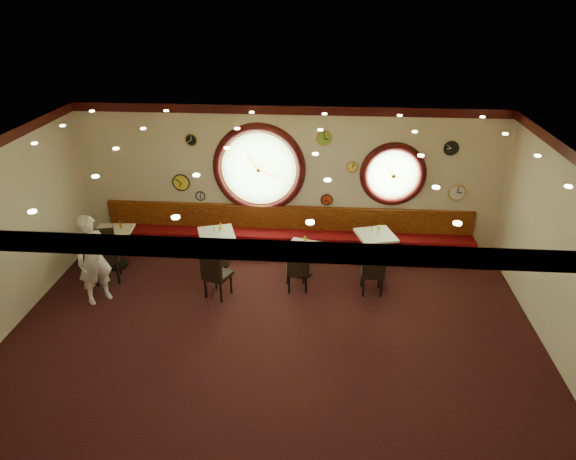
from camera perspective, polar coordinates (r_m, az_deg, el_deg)
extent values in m
cube|color=black|center=(9.08, -1.58, -10.74)|extent=(9.00, 6.00, 0.00)
cube|color=gold|center=(7.61, -1.87, 8.96)|extent=(9.00, 6.00, 0.02)
cube|color=beige|center=(10.95, -0.06, 5.55)|extent=(9.00, 0.02, 3.20)
cube|color=beige|center=(5.76, -4.95, -15.77)|extent=(9.00, 0.02, 3.20)
cube|color=beige|center=(9.75, -29.03, -0.59)|extent=(0.02, 6.00, 3.20)
cube|color=beige|center=(8.97, 28.24, -2.60)|extent=(0.02, 6.00, 3.20)
cube|color=#320909|center=(10.47, -0.09, 13.21)|extent=(9.00, 0.10, 0.18)
cube|color=#320909|center=(4.93, -5.53, -2.17)|extent=(9.00, 0.10, 0.18)
cube|color=black|center=(11.31, -0.17, -2.09)|extent=(8.00, 0.55, 0.20)
cube|color=#5E080C|center=(11.20, -0.17, -0.96)|extent=(8.00, 0.55, 0.30)
cube|color=#5C0D07|center=(11.22, -0.08, 1.37)|extent=(8.00, 0.10, 0.55)
cylinder|color=#A2D37E|center=(10.92, -3.23, 6.84)|extent=(1.66, 0.02, 1.66)
torus|color=#320909|center=(10.91, -3.24, 6.82)|extent=(1.98, 0.18, 1.98)
torus|color=gold|center=(10.88, -3.26, 6.76)|extent=(1.61, 0.03, 1.61)
cylinder|color=#A2D37E|center=(10.94, 11.57, 6.09)|extent=(1.10, 0.02, 1.10)
torus|color=#320909|center=(10.92, 11.58, 6.07)|extent=(1.38, 0.18, 1.38)
torus|color=gold|center=(10.89, 11.60, 6.01)|extent=(1.09, 0.03, 1.09)
cylinder|color=silver|center=(11.36, -9.70, 3.77)|extent=(0.20, 0.03, 0.20)
cylinder|color=#8BB538|center=(10.59, 4.03, 10.17)|extent=(0.30, 0.03, 0.30)
cylinder|color=black|center=(10.98, -10.70, 9.82)|extent=(0.24, 0.03, 0.24)
cylinder|color=yellow|center=(11.35, -11.78, 5.20)|extent=(0.36, 0.03, 0.36)
cylinder|color=red|center=(11.03, 4.34, 3.39)|extent=(0.24, 0.03, 0.24)
cylinder|color=black|center=(10.92, 17.67, 8.68)|extent=(0.28, 0.03, 0.28)
cylinder|color=#F3E451|center=(10.78, 7.15, 6.98)|extent=(0.22, 0.03, 0.22)
cylinder|color=white|center=(11.28, 18.26, 3.99)|extent=(0.34, 0.03, 0.34)
cylinder|color=black|center=(11.42, -18.39, -3.65)|extent=(0.47, 0.47, 0.06)
cylinder|color=black|center=(11.25, -18.65, -2.00)|extent=(0.13, 0.13, 0.74)
cube|color=white|center=(11.08, -18.93, -0.24)|extent=(0.80, 0.80, 0.05)
cylinder|color=black|center=(10.96, -7.74, -3.77)|extent=(0.44, 0.44, 0.06)
cylinder|color=black|center=(10.79, -7.85, -2.14)|extent=(0.12, 0.12, 0.71)
cube|color=white|center=(10.62, -7.97, -0.39)|extent=(0.89, 0.89, 0.05)
cylinder|color=black|center=(10.56, 1.61, -4.78)|extent=(0.37, 0.37, 0.05)
cylinder|color=black|center=(10.41, 1.63, -3.37)|extent=(0.10, 0.10, 0.60)
cube|color=white|center=(10.26, 1.66, -1.86)|extent=(0.73, 0.73, 0.04)
cylinder|color=black|center=(10.90, 9.43, -4.05)|extent=(0.45, 0.45, 0.06)
cylinder|color=black|center=(10.73, 9.57, -2.38)|extent=(0.12, 0.12, 0.72)
cube|color=white|center=(10.56, 9.72, -0.58)|extent=(0.90, 0.90, 0.05)
cube|color=black|center=(10.74, -19.56, -2.85)|extent=(0.64, 0.64, 0.09)
cube|color=black|center=(10.37, -19.99, -1.59)|extent=(0.51, 0.21, 0.67)
cube|color=black|center=(9.76, -7.83, -4.96)|extent=(0.58, 0.58, 0.08)
cube|color=black|center=(9.46, -8.60, -3.77)|extent=(0.44, 0.22, 0.58)
cube|color=black|center=(9.89, 0.98, -4.45)|extent=(0.48, 0.48, 0.07)
cube|color=black|center=(9.58, 1.12, -3.42)|extent=(0.42, 0.13, 0.54)
cube|color=black|center=(9.91, 9.34, -4.66)|extent=(0.45, 0.45, 0.08)
cube|color=black|center=(9.59, 9.60, -3.59)|extent=(0.43, 0.07, 0.56)
cylinder|color=silver|center=(11.15, -18.91, 0.39)|extent=(0.04, 0.04, 0.11)
cylinder|color=silver|center=(10.67, -8.22, 0.13)|extent=(0.03, 0.03, 0.09)
cylinder|color=silver|center=(10.25, 1.34, -1.46)|extent=(0.03, 0.03, 0.09)
cylinder|color=silver|center=(10.60, 9.29, 0.05)|extent=(0.04, 0.04, 0.11)
cylinder|color=silver|center=(10.99, -19.31, -0.12)|extent=(0.03, 0.03, 0.09)
cylinder|color=silver|center=(10.58, -7.61, -0.03)|extent=(0.04, 0.04, 0.10)
cylinder|color=silver|center=(10.22, 1.66, -1.58)|extent=(0.03, 0.03, 0.09)
cylinder|color=silver|center=(10.53, 9.97, -0.23)|extent=(0.03, 0.03, 0.09)
cylinder|color=gold|center=(11.12, -18.12, 0.55)|extent=(0.05, 0.05, 0.15)
cylinder|color=gold|center=(10.68, -7.49, 0.45)|extent=(0.05, 0.05, 0.17)
cylinder|color=gold|center=(10.29, 1.89, -1.12)|extent=(0.05, 0.05, 0.16)
cylinder|color=gold|center=(10.59, 10.04, 0.13)|extent=(0.05, 0.05, 0.16)
imported|color=white|center=(9.98, -20.78, -3.07)|extent=(0.73, 0.74, 1.72)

